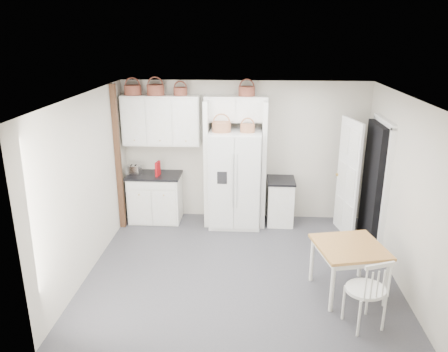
{
  "coord_description": "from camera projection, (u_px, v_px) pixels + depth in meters",
  "views": [
    {
      "loc": [
        0.12,
        -5.88,
        3.43
      ],
      "look_at": [
        -0.28,
        0.4,
        1.34
      ],
      "focal_mm": 35.0,
      "sensor_mm": 36.0,
      "label": 1
    }
  ],
  "objects": [
    {
      "name": "wall_right",
      "position": [
        402.0,
        191.0,
        6.11
      ],
      "size": [
        0.0,
        4.0,
        4.0
      ],
      "primitive_type": "plane",
      "rotation": [
        1.57,
        0.0,
        -1.57
      ],
      "color": "beige",
      "rests_on": "floor"
    },
    {
      "name": "basket_bridge_b",
      "position": [
        247.0,
        91.0,
        7.62
      ],
      "size": [
        0.29,
        0.29,
        0.16
      ],
      "primitive_type": "cylinder",
      "color": "brown",
      "rests_on": "bridge_cabinet"
    },
    {
      "name": "bridge_cabinet",
      "position": [
        236.0,
        109.0,
        7.73
      ],
      "size": [
        1.12,
        0.34,
        0.45
      ],
      "primitive_type": "cube",
      "color": "silver",
      "rests_on": "wall_back"
    },
    {
      "name": "door_slab",
      "position": [
        348.0,
        178.0,
        7.49
      ],
      "size": [
        0.21,
        0.79,
        2.05
      ],
      "primitive_type": "cube",
      "rotation": [
        0.0,
        0.0,
        -1.36
      ],
      "color": "white",
      "rests_on": "floor"
    },
    {
      "name": "basket_upper_a",
      "position": [
        133.0,
        90.0,
        7.74
      ],
      "size": [
        0.3,
        0.3,
        0.17
      ],
      "primitive_type": "cylinder",
      "color": "brown",
      "rests_on": "upper_cabinet"
    },
    {
      "name": "upper_cabinet",
      "position": [
        161.0,
        120.0,
        7.88
      ],
      "size": [
        1.4,
        0.34,
        0.9
      ],
      "primitive_type": "cube",
      "color": "silver",
      "rests_on": "wall_back"
    },
    {
      "name": "basket_fridge_b",
      "position": [
        248.0,
        128.0,
        7.51
      ],
      "size": [
        0.25,
        0.25,
        0.14
      ],
      "primitive_type": "cylinder",
      "color": "brown",
      "rests_on": "refrigerator"
    },
    {
      "name": "counter_left",
      "position": [
        154.0,
        175.0,
        8.08
      ],
      "size": [
        0.98,
        0.63,
        0.04
      ],
      "primitive_type": "cube",
      "color": "black",
      "rests_on": "base_cab_left"
    },
    {
      "name": "wall_left",
      "position": [
        88.0,
        184.0,
        6.38
      ],
      "size": [
        0.0,
        4.0,
        4.0
      ],
      "primitive_type": "plane",
      "rotation": [
        1.57,
        0.0,
        1.57
      ],
      "color": "beige",
      "rests_on": "floor"
    },
    {
      "name": "counter_right",
      "position": [
        281.0,
        181.0,
        7.96
      ],
      "size": [
        0.5,
        0.6,
        0.04
      ],
      "primitive_type": "cube",
      "color": "black",
      "rests_on": "base_cab_right"
    },
    {
      "name": "refrigerator",
      "position": [
        235.0,
        179.0,
        7.92
      ],
      "size": [
        0.91,
        0.74,
        1.77
      ],
      "primitive_type": "cube",
      "color": "silver",
      "rests_on": "floor"
    },
    {
      "name": "dining_table",
      "position": [
        348.0,
        269.0,
        5.92
      ],
      "size": [
        1.03,
        1.03,
        0.72
      ],
      "primitive_type": "cube",
      "rotation": [
        0.0,
        0.0,
        0.22
      ],
      "color": "#A6732A",
      "rests_on": "floor"
    },
    {
      "name": "fridge_panel_right",
      "position": [
        264.0,
        164.0,
        7.88
      ],
      "size": [
        0.08,
        0.6,
        2.3
      ],
      "primitive_type": "cube",
      "color": "silver",
      "rests_on": "floor"
    },
    {
      "name": "fridge_panel_left",
      "position": [
        207.0,
        163.0,
        7.94
      ],
      "size": [
        0.08,
        0.6,
        2.3
      ],
      "primitive_type": "cube",
      "color": "silver",
      "rests_on": "floor"
    },
    {
      "name": "basket_upper_b",
      "position": [
        156.0,
        90.0,
        7.71
      ],
      "size": [
        0.31,
        0.31,
        0.18
      ],
      "primitive_type": "cylinder",
      "color": "brown",
      "rests_on": "upper_cabinet"
    },
    {
      "name": "cookbook_cream",
      "position": [
        156.0,
        169.0,
        7.96
      ],
      "size": [
        0.07,
        0.17,
        0.25
      ],
      "primitive_type": "cube",
      "rotation": [
        0.0,
        0.0,
        0.22
      ],
      "color": "silver",
      "rests_on": "counter_left"
    },
    {
      "name": "cookbook_red",
      "position": [
        158.0,
        169.0,
        7.95
      ],
      "size": [
        0.07,
        0.18,
        0.27
      ],
      "primitive_type": "cube",
      "rotation": [
        0.0,
        0.0,
        -0.17
      ],
      "color": "maroon",
      "rests_on": "counter_left"
    },
    {
      "name": "doorway_void",
      "position": [
        374.0,
        185.0,
        7.15
      ],
      "size": [
        0.18,
        0.85,
        2.05
      ],
      "primitive_type": "cube",
      "color": "black",
      "rests_on": "floor"
    },
    {
      "name": "windsor_chair",
      "position": [
        366.0,
        289.0,
        5.21
      ],
      "size": [
        0.61,
        0.59,
        1.0
      ],
      "primitive_type": "cube",
      "rotation": [
        0.0,
        0.0,
        0.36
      ],
      "color": "silver",
      "rests_on": "floor"
    },
    {
      "name": "toaster",
      "position": [
        134.0,
        170.0,
        8.03
      ],
      "size": [
        0.29,
        0.2,
        0.18
      ],
      "primitive_type": "cube",
      "rotation": [
        0.0,
        0.0,
        -0.21
      ],
      "color": "silver",
      "rests_on": "counter_left"
    },
    {
      "name": "floor",
      "position": [
        240.0,
        268.0,
        6.66
      ],
      "size": [
        4.5,
        4.5,
        0.0
      ],
      "primitive_type": "plane",
      "color": "#3C3B44",
      "rests_on": "ground"
    },
    {
      "name": "base_cab_left",
      "position": [
        156.0,
        198.0,
        8.23
      ],
      "size": [
        0.94,
        0.59,
        0.87
      ],
      "primitive_type": "cube",
      "color": "silver",
      "rests_on": "floor"
    },
    {
      "name": "basket_upper_c",
      "position": [
        180.0,
        91.0,
        7.69
      ],
      "size": [
        0.24,
        0.24,
        0.14
      ],
      "primitive_type": "cylinder",
      "color": "brown",
      "rests_on": "upper_cabinet"
    },
    {
      "name": "basket_fridge_a",
      "position": [
        221.0,
        127.0,
        7.54
      ],
      "size": [
        0.32,
        0.32,
        0.17
      ],
      "primitive_type": "cylinder",
      "color": "brown",
      "rests_on": "refrigerator"
    },
    {
      "name": "trim_post",
      "position": [
        118.0,
        159.0,
        7.66
      ],
      "size": [
        0.09,
        0.09,
        2.6
      ],
      "primitive_type": "cube",
      "color": "#342012",
      "rests_on": "floor"
    },
    {
      "name": "wall_back",
      "position": [
        244.0,
        151.0,
        8.14
      ],
      "size": [
        4.5,
        0.0,
        4.5
      ],
      "primitive_type": "plane",
      "rotation": [
        1.57,
        0.0,
        0.0
      ],
      "color": "beige",
      "rests_on": "floor"
    },
    {
      "name": "base_cab_right",
      "position": [
        280.0,
        202.0,
        8.1
      ],
      "size": [
        0.47,
        0.56,
        0.82
      ],
      "primitive_type": "cube",
      "color": "silver",
      "rests_on": "floor"
    },
    {
      "name": "ceiling",
      "position": [
        243.0,
        96.0,
        5.84
      ],
      "size": [
        4.5,
        4.5,
        0.0
      ],
      "primitive_type": "plane",
      "color": "white",
      "rests_on": "wall_back"
    }
  ]
}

